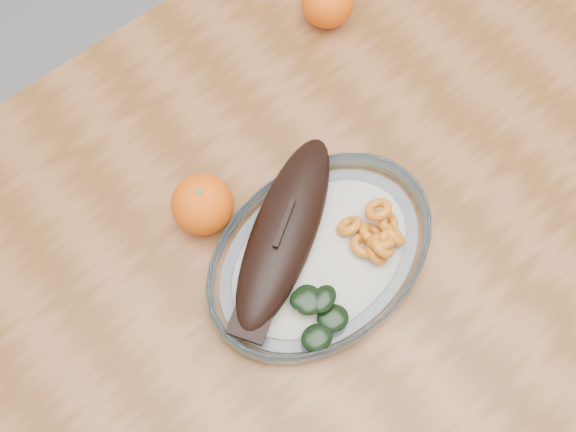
{
  "coord_description": "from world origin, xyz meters",
  "views": [
    {
      "loc": [
        -0.26,
        -0.21,
        1.56
      ],
      "look_at": [
        -0.06,
        0.04,
        0.77
      ],
      "focal_mm": 45.0,
      "sensor_mm": 36.0,
      "label": 1
    }
  ],
  "objects_px": {
    "plated_meal": "(318,253)",
    "orange_left": "(203,204)",
    "dining_table": "(340,243)",
    "orange_right": "(327,2)"
  },
  "relations": [
    {
      "from": "orange_left",
      "to": "orange_right",
      "type": "height_order",
      "value": "orange_left"
    },
    {
      "from": "orange_left",
      "to": "orange_right",
      "type": "bearing_deg",
      "value": 23.53
    },
    {
      "from": "dining_table",
      "to": "orange_left",
      "type": "bearing_deg",
      "value": 141.64
    },
    {
      "from": "plated_meal",
      "to": "orange_left",
      "type": "relative_size",
      "value": 7.57
    },
    {
      "from": "dining_table",
      "to": "plated_meal",
      "type": "distance_m",
      "value": 0.13
    },
    {
      "from": "orange_left",
      "to": "dining_table",
      "type": "bearing_deg",
      "value": -38.36
    },
    {
      "from": "dining_table",
      "to": "plated_meal",
      "type": "height_order",
      "value": "plated_meal"
    },
    {
      "from": "dining_table",
      "to": "plated_meal",
      "type": "relative_size",
      "value": 2.16
    },
    {
      "from": "dining_table",
      "to": "orange_right",
      "type": "height_order",
      "value": "orange_right"
    },
    {
      "from": "dining_table",
      "to": "orange_left",
      "type": "xyz_separation_m",
      "value": [
        -0.13,
        0.11,
        0.14
      ]
    }
  ]
}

